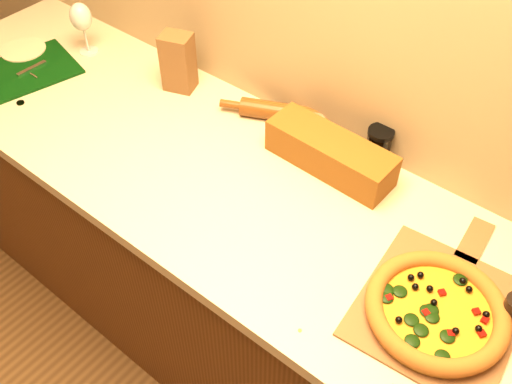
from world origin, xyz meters
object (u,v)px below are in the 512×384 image
object	(u,v)px
pizza	(437,310)
dark_jar	(378,146)
cutting_board	(20,72)
rolling_pin	(287,113)
side_plate	(24,51)
pizza_peel	(441,305)
wine_glass	(81,18)

from	to	relation	value
pizza	dark_jar	bearing A→B (deg)	135.41
cutting_board	rolling_pin	xyz separation A→B (m)	(0.85, 0.37, 0.02)
rolling_pin	side_plate	world-z (taller)	rolling_pin
rolling_pin	pizza	bearing A→B (deg)	-27.55
dark_jar	side_plate	size ratio (longest dim) A/B	0.75
pizza_peel	side_plate	size ratio (longest dim) A/B	3.33
wine_glass	side_plate	world-z (taller)	wine_glass
pizza	dark_jar	size ratio (longest dim) A/B	2.70
pizza_peel	pizza	size ratio (longest dim) A/B	1.64
pizza_peel	wine_glass	bearing A→B (deg)	168.02
cutting_board	side_plate	size ratio (longest dim) A/B	2.58
pizza_peel	rolling_pin	bearing A→B (deg)	150.04
pizza_peel	side_plate	bearing A→B (deg)	174.01
pizza_peel	dark_jar	size ratio (longest dim) A/B	4.44
pizza	rolling_pin	distance (m)	0.76
pizza_peel	dark_jar	bearing A→B (deg)	133.48
pizza	pizza_peel	bearing A→B (deg)	92.14
rolling_pin	dark_jar	size ratio (longest dim) A/B	3.38
cutting_board	dark_jar	distance (m)	1.22
cutting_board	pizza_peel	bearing A→B (deg)	16.13
wine_glass	side_plate	bearing A→B (deg)	-139.67
pizza	wine_glass	distance (m)	1.46
pizza_peel	dark_jar	xyz separation A→B (m)	(-0.36, 0.32, 0.06)
pizza	side_plate	size ratio (longest dim) A/B	2.03
pizza_peel	wine_glass	world-z (taller)	wine_glass
pizza_peel	rolling_pin	distance (m)	0.74
pizza_peel	dark_jar	world-z (taller)	dark_jar
rolling_pin	side_plate	size ratio (longest dim) A/B	2.54
pizza_peel	cutting_board	xyz separation A→B (m)	(-1.52, -0.05, 0.00)
pizza_peel	cutting_board	world-z (taller)	cutting_board
dark_jar	pizza	bearing A→B (deg)	-44.59
pizza	cutting_board	bearing A→B (deg)	-179.39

